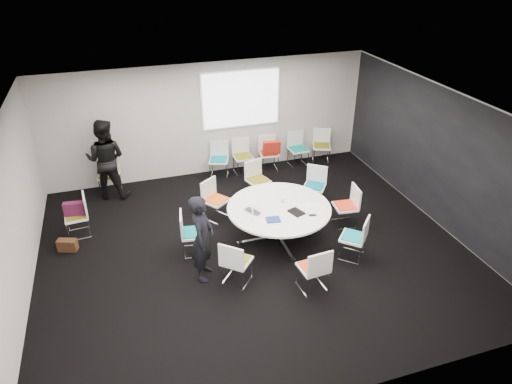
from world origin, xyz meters
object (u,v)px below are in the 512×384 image
object	(u,v)px
chair_ring_d	(216,207)
laptop	(254,210)
chair_ring_b	(314,193)
cup	(282,200)
chair_ring_f	(236,269)
chair_ring_h	(353,245)
person_main	(202,238)
chair_person_back	(110,182)
chair_ring_g	(313,276)
brown_bag	(67,245)
chair_spare_left	(79,223)
chair_ring_a	(345,213)
chair_back_a	(219,166)
chair_back_c	(269,159)
conference_table	(279,216)
person_back	(106,159)
chair_back_b	(243,163)
chair_ring_c	(258,187)
maroon_bag	(74,209)
chair_ring_e	(193,240)
chair_back_e	(321,152)

from	to	relation	value
chair_ring_d	laptop	distance (m)	1.29
chair_ring_b	cup	xyz separation A→B (m)	(-1.11, -0.87, 0.50)
chair_ring_f	laptop	bearing A→B (deg)	98.86
chair_ring_h	person_main	bearing A→B (deg)	126.03
chair_person_back	chair_ring_h	bearing A→B (deg)	150.25
chair_ring_g	chair_person_back	bearing A→B (deg)	119.80
chair_ring_h	laptop	bearing A→B (deg)	100.36
brown_bag	chair_ring_b	bearing A→B (deg)	1.84
laptop	brown_bag	bearing A→B (deg)	46.42
chair_spare_left	chair_ring_a	bearing A→B (deg)	-108.46
chair_back_a	chair_back_c	world-z (taller)	same
conference_table	person_back	distance (m)	4.23
chair_ring_h	chair_spare_left	bearing A→B (deg)	107.06
chair_back_b	cup	world-z (taller)	chair_back_b
chair_ring_c	chair_back_a	distance (m)	1.45
cup	brown_bag	world-z (taller)	cup
chair_ring_b	chair_spare_left	size ratio (longest dim) A/B	1.00
person_main	maroon_bag	size ratio (longest dim) A/B	4.07
person_main	person_back	xyz separation A→B (m)	(-1.47, 3.51, 0.12)
chair_ring_c	chair_person_back	xyz separation A→B (m)	(-3.24, 1.30, 0.00)
chair_ring_g	cup	distance (m)	1.82
chair_ring_b	laptop	xyz separation A→B (m)	(-1.73, -1.01, 0.47)
chair_ring_b	chair_ring_g	xyz separation A→B (m)	(-1.19, -2.62, 0.00)
chair_ring_e	chair_ring_h	xyz separation A→B (m)	(2.83, -1.06, 0.00)
person_main	cup	xyz separation A→B (m)	(1.78, 0.84, -0.04)
chair_ring_f	person_main	world-z (taller)	person_main
chair_ring_e	chair_back_b	size ratio (longest dim) A/B	1.00
person_back	maroon_bag	xyz separation A→B (m)	(-0.69, -1.47, -0.32)
chair_ring_g	chair_spare_left	bearing A→B (deg)	137.70
chair_ring_b	chair_person_back	bearing A→B (deg)	12.75
brown_bag	maroon_bag	bearing A→B (deg)	67.07
chair_back_e	laptop	xyz separation A→B (m)	(-2.83, -3.00, 0.47)
chair_back_c	brown_bag	size ratio (longest dim) A/B	2.44
chair_person_back	conference_table	bearing A→B (deg)	149.84
chair_back_c	chair_ring_h	bearing A→B (deg)	99.72
chair_ring_a	chair_ring_c	distance (m)	2.15
chair_back_e	brown_bag	bearing A→B (deg)	39.83
brown_bag	chair_back_b	bearing A→B (deg)	27.33
chair_ring_g	brown_bag	world-z (taller)	chair_ring_g
chair_ring_b	chair_back_e	bearing A→B (deg)	-81.95
chair_ring_e	person_back	bearing A→B (deg)	-143.68
chair_ring_e	chair_ring_d	bearing A→B (deg)	155.84
chair_ring_h	chair_ring_a	bearing A→B (deg)	22.71
chair_ring_f	chair_person_back	size ratio (longest dim) A/B	1.00
chair_back_a	cup	xyz separation A→B (m)	(0.61, -2.86, 0.50)
chair_back_c	laptop	distance (m)	3.32
chair_ring_h	chair_spare_left	world-z (taller)	same
chair_back_e	maroon_bag	bearing A→B (deg)	36.24
brown_bag	chair_ring_a	bearing A→B (deg)	-8.41
conference_table	chair_back_c	world-z (taller)	chair_back_c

